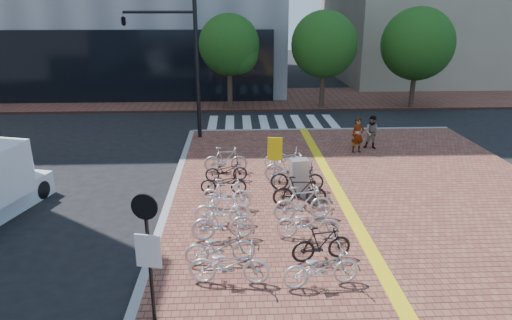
{
  "coord_description": "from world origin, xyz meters",
  "views": [
    {
      "loc": [
        -1.66,
        -11.87,
        6.52
      ],
      "look_at": [
        -0.95,
        3.5,
        1.3
      ],
      "focal_mm": 32.0,
      "sensor_mm": 36.0,
      "label": 1
    }
  ],
  "objects_px": {
    "pedestrian_a": "(358,135)",
    "pedestrian_b": "(373,132)",
    "bike_15": "(285,159)",
    "yellow_sign": "(275,154)",
    "bike_0": "(229,264)",
    "bike_7": "(226,160)",
    "bike_5": "(223,183)",
    "notice_sign": "(148,244)",
    "bike_8": "(321,267)",
    "bike_13": "(297,177)",
    "bike_4": "(226,194)",
    "utility_box": "(299,177)",
    "traffic_light_pole": "(164,44)",
    "bike_10": "(308,223)",
    "bike_14": "(289,168)",
    "bike_1": "(220,247)",
    "bike_9": "(322,243)",
    "bike_2": "(223,222)",
    "bike_12": "(300,192)",
    "bike_6": "(226,170)",
    "bike_11": "(303,203)",
    "bike_3": "(222,209)"
  },
  "relations": [
    {
      "from": "bike_3",
      "to": "notice_sign",
      "type": "relative_size",
      "value": 0.59
    },
    {
      "from": "bike_10",
      "to": "pedestrian_b",
      "type": "xyz_separation_m",
      "value": [
        4.33,
        8.51,
        0.3
      ]
    },
    {
      "from": "bike_4",
      "to": "bike_5",
      "type": "xyz_separation_m",
      "value": [
        -0.13,
        1.19,
        -0.08
      ]
    },
    {
      "from": "bike_4",
      "to": "bike_10",
      "type": "distance_m",
      "value": 3.22
    },
    {
      "from": "bike_1",
      "to": "bike_9",
      "type": "height_order",
      "value": "bike_9"
    },
    {
      "from": "bike_14",
      "to": "traffic_light_pole",
      "type": "xyz_separation_m",
      "value": [
        -5.38,
        6.47,
        4.06
      ]
    },
    {
      "from": "bike_5",
      "to": "yellow_sign",
      "type": "bearing_deg",
      "value": -74.81
    },
    {
      "from": "bike_5",
      "to": "bike_8",
      "type": "relative_size",
      "value": 0.86
    },
    {
      "from": "bike_4",
      "to": "yellow_sign",
      "type": "xyz_separation_m",
      "value": [
        1.71,
        1.58,
        0.85
      ]
    },
    {
      "from": "bike_4",
      "to": "pedestrian_a",
      "type": "xyz_separation_m",
      "value": [
        5.86,
        5.81,
        0.29
      ]
    },
    {
      "from": "bike_1",
      "to": "bike_0",
      "type": "bearing_deg",
      "value": -171.7
    },
    {
      "from": "bike_7",
      "to": "bike_14",
      "type": "height_order",
      "value": "bike_14"
    },
    {
      "from": "bike_2",
      "to": "bike_10",
      "type": "relative_size",
      "value": 0.99
    },
    {
      "from": "bike_3",
      "to": "bike_15",
      "type": "relative_size",
      "value": 1.01
    },
    {
      "from": "bike_7",
      "to": "notice_sign",
      "type": "relative_size",
      "value": 0.59
    },
    {
      "from": "bike_11",
      "to": "yellow_sign",
      "type": "height_order",
      "value": "yellow_sign"
    },
    {
      "from": "bike_7",
      "to": "utility_box",
      "type": "relative_size",
      "value": 1.31
    },
    {
      "from": "bike_4",
      "to": "yellow_sign",
      "type": "distance_m",
      "value": 2.48
    },
    {
      "from": "bike_15",
      "to": "yellow_sign",
      "type": "relative_size",
      "value": 0.87
    },
    {
      "from": "bike_14",
      "to": "bike_8",
      "type": "bearing_deg",
      "value": -179.19
    },
    {
      "from": "bike_2",
      "to": "bike_15",
      "type": "xyz_separation_m",
      "value": [
        2.39,
        5.85,
        -0.09
      ]
    },
    {
      "from": "pedestrian_a",
      "to": "yellow_sign",
      "type": "distance_m",
      "value": 5.95
    },
    {
      "from": "bike_3",
      "to": "bike_10",
      "type": "bearing_deg",
      "value": -113.09
    },
    {
      "from": "bike_3",
      "to": "bike_5",
      "type": "height_order",
      "value": "bike_3"
    },
    {
      "from": "bike_12",
      "to": "utility_box",
      "type": "distance_m",
      "value": 0.99
    },
    {
      "from": "bike_0",
      "to": "yellow_sign",
      "type": "distance_m",
      "value": 6.17
    },
    {
      "from": "bike_7",
      "to": "utility_box",
      "type": "bearing_deg",
      "value": -134.78
    },
    {
      "from": "bike_8",
      "to": "bike_9",
      "type": "distance_m",
      "value": 1.17
    },
    {
      "from": "bike_0",
      "to": "bike_7",
      "type": "xyz_separation_m",
      "value": [
        -0.22,
        7.79,
        0.01
      ]
    },
    {
      "from": "bike_9",
      "to": "utility_box",
      "type": "height_order",
      "value": "utility_box"
    },
    {
      "from": "bike_7",
      "to": "bike_8",
      "type": "relative_size",
      "value": 0.92
    },
    {
      "from": "bike_5",
      "to": "pedestrian_a",
      "type": "height_order",
      "value": "pedestrian_a"
    },
    {
      "from": "bike_6",
      "to": "bike_15",
      "type": "relative_size",
      "value": 0.94
    },
    {
      "from": "bike_8",
      "to": "bike_13",
      "type": "bearing_deg",
      "value": -11.26
    },
    {
      "from": "bike_8",
      "to": "bike_12",
      "type": "xyz_separation_m",
      "value": [
        0.11,
        4.53,
        0.05
      ]
    },
    {
      "from": "bike_6",
      "to": "pedestrian_a",
      "type": "xyz_separation_m",
      "value": [
        5.91,
        3.33,
        0.38
      ]
    },
    {
      "from": "yellow_sign",
      "to": "notice_sign",
      "type": "distance_m",
      "value": 7.93
    },
    {
      "from": "pedestrian_a",
      "to": "pedestrian_b",
      "type": "distance_m",
      "value": 0.98
    },
    {
      "from": "bike_9",
      "to": "bike_15",
      "type": "relative_size",
      "value": 0.96
    },
    {
      "from": "bike_7",
      "to": "bike_13",
      "type": "bearing_deg",
      "value": -128.92
    },
    {
      "from": "bike_5",
      "to": "bike_14",
      "type": "height_order",
      "value": "bike_14"
    },
    {
      "from": "bike_2",
      "to": "bike_4",
      "type": "xyz_separation_m",
      "value": [
        0.07,
        2.15,
        -0.03
      ]
    },
    {
      "from": "bike_9",
      "to": "bike_10",
      "type": "height_order",
      "value": "bike_9"
    },
    {
      "from": "utility_box",
      "to": "bike_4",
      "type": "bearing_deg",
      "value": -159.1
    },
    {
      "from": "bike_12",
      "to": "pedestrian_b",
      "type": "bearing_deg",
      "value": -31.65
    },
    {
      "from": "bike_1",
      "to": "bike_8",
      "type": "relative_size",
      "value": 0.97
    },
    {
      "from": "traffic_light_pole",
      "to": "bike_5",
      "type": "bearing_deg",
      "value": -68.81
    },
    {
      "from": "bike_2",
      "to": "bike_7",
      "type": "height_order",
      "value": "bike_2"
    },
    {
      "from": "bike_5",
      "to": "yellow_sign",
      "type": "xyz_separation_m",
      "value": [
        1.84,
        0.39,
        0.93
      ]
    },
    {
      "from": "bike_9",
      "to": "bike_11",
      "type": "height_order",
      "value": "bike_11"
    }
  ]
}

